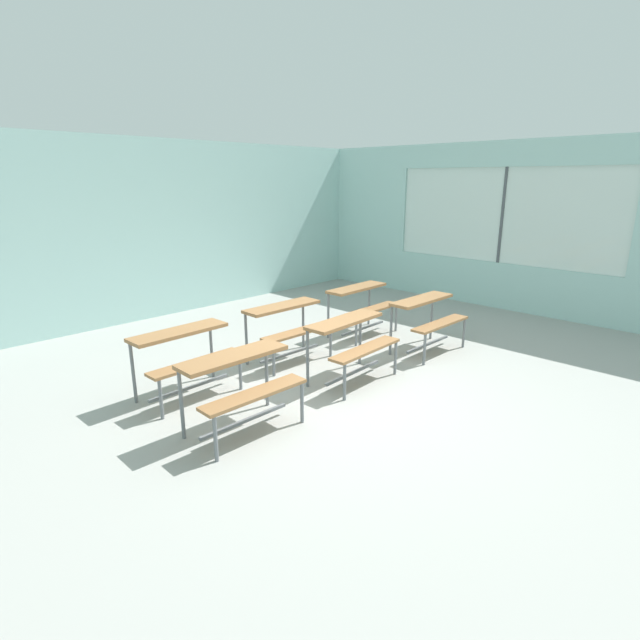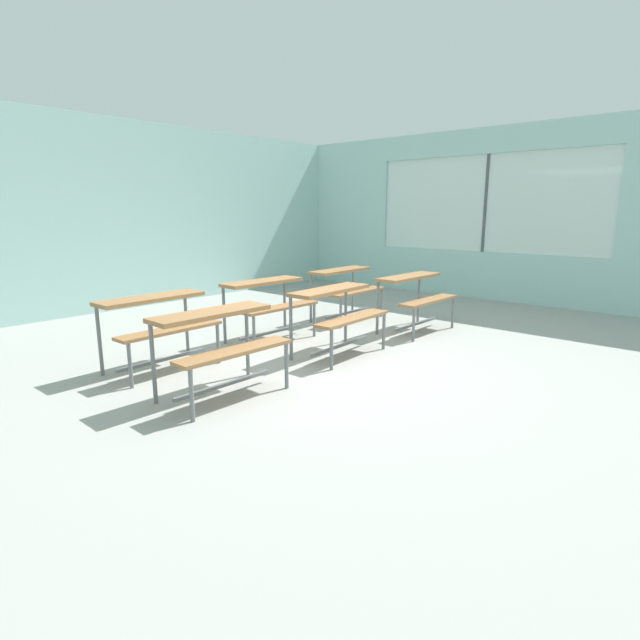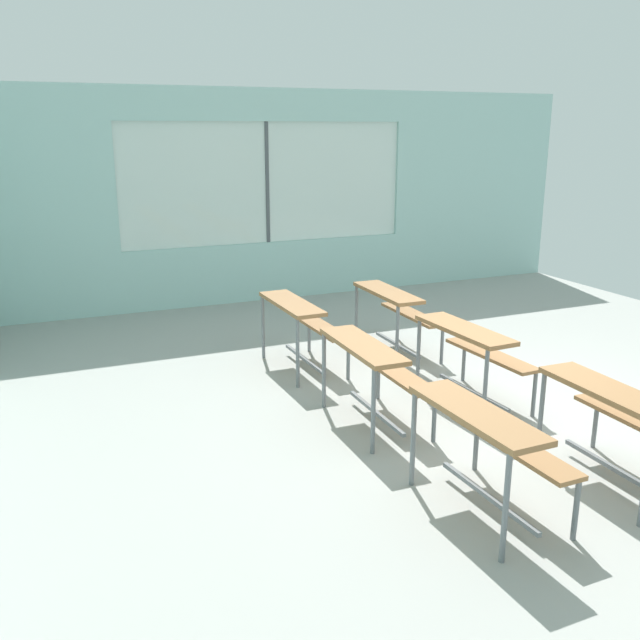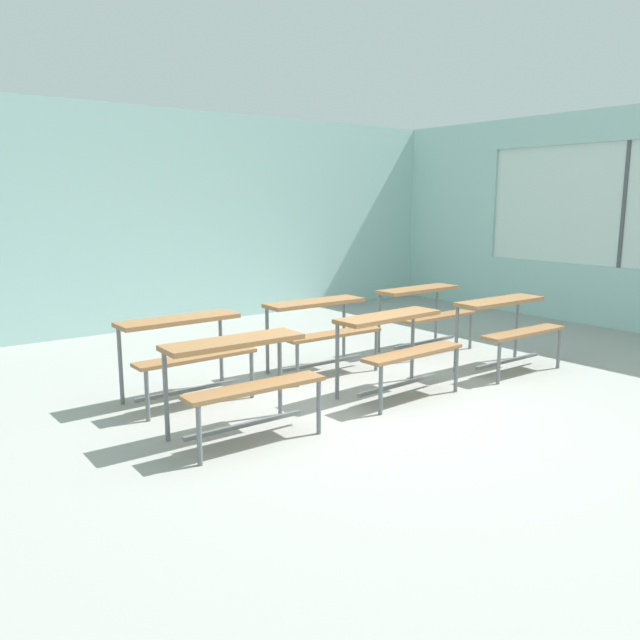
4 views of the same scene
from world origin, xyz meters
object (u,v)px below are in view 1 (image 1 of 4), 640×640
(desk_bench_r0c1, at_px, (352,335))
(desk_bench_r1c0, at_px, (185,348))
(desk_bench_r0c0, at_px, (241,375))
(desk_bench_r1c1, at_px, (288,319))
(desk_bench_r0c2, at_px, (428,312))
(desk_bench_r1c2, at_px, (362,299))

(desk_bench_r0c1, bearing_deg, desk_bench_r1c0, 145.00)
(desk_bench_r0c0, distance_m, desk_bench_r1c1, 1.93)
(desk_bench_r0c2, bearing_deg, desk_bench_r0c0, -179.31)
(desk_bench_r0c0, xyz_separation_m, desk_bench_r1c0, (0.05, 1.07, 0.00))
(desk_bench_r0c1, height_order, desk_bench_r1c1, same)
(desk_bench_r1c0, xyz_separation_m, desk_bench_r1c2, (3.11, 0.05, 0.00))
(desk_bench_r1c0, relative_size, desk_bench_r1c2, 1.00)
(desk_bench_r0c1, relative_size, desk_bench_r1c0, 1.01)
(desk_bench_r1c1, xyz_separation_m, desk_bench_r1c2, (1.57, 0.03, 0.00))
(desk_bench_r1c0, bearing_deg, desk_bench_r1c2, -0.05)
(desk_bench_r1c2, bearing_deg, desk_bench_r0c1, -145.16)
(desk_bench_r0c2, height_order, desk_bench_r1c1, same)
(desk_bench_r0c1, relative_size, desk_bench_r1c2, 1.02)
(desk_bench_r0c2, relative_size, desk_bench_r1c0, 1.00)
(desk_bench_r1c0, distance_m, desk_bench_r1c2, 3.11)
(desk_bench_r0c0, relative_size, desk_bench_r0c1, 0.99)
(desk_bench_r0c0, distance_m, desk_bench_r0c1, 1.66)
(desk_bench_r0c2, relative_size, desk_bench_r1c2, 1.00)
(desk_bench_r0c2, xyz_separation_m, desk_bench_r1c1, (-1.61, 1.12, 0.00))
(desk_bench_r1c2, bearing_deg, desk_bench_r0c0, -161.18)
(desk_bench_r0c2, height_order, desk_bench_r1c2, same)
(desk_bench_r1c1, relative_size, desk_bench_r1c2, 1.01)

